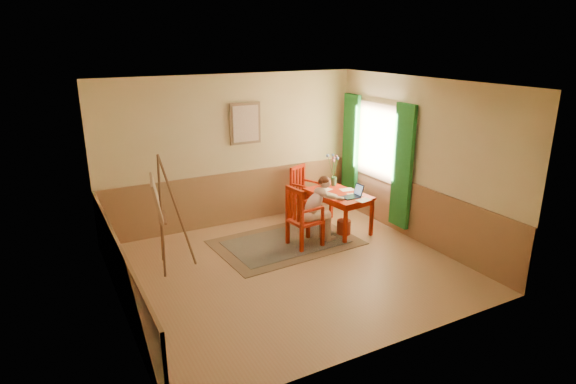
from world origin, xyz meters
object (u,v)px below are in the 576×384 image
chair_back (304,191)px  figure (317,207)px  easel (159,203)px  table (338,197)px  chair_left (303,217)px  laptop (353,195)px

chair_back → figure: figure is taller
easel → table: bearing=0.6°
figure → easel: (-2.58, 0.28, 0.42)m
chair_left → easel: (-2.28, 0.30, 0.54)m
table → chair_back: size_ratio=1.27×
chair_left → laptop: (1.04, 0.01, 0.23)m
chair_left → figure: figure is taller
chair_back → table: bearing=-79.7°
chair_left → chair_back: size_ratio=1.06×
laptop → easel: easel is taller
table → figure: figure is taller
table → chair_back: chair_back is taller
laptop → table: bearing=106.0°
figure → easel: easel is taller
chair_back → figure: 1.37m
chair_left → figure: 0.32m
figure → laptop: 0.74m
figure → laptop: bearing=-0.7°
table → chair_back: 0.98m
table → laptop: bearing=-74.0°
chair_left → laptop: size_ratio=2.87×
chair_left → figure: bearing=3.6°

